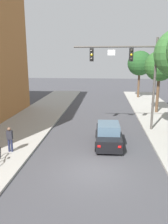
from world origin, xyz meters
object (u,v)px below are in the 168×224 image
Objects in this scene: car_lead_black at (108,135)px; street_tree_farthest at (140,63)px; traffic_signal_mast at (132,67)px; street_tree_third at (160,66)px; pedestrian_sidewalk_left_walker at (10,138)px.

car_lead_black is 0.60× the size of street_tree_farthest.
car_lead_black is at bearing -117.40° from traffic_signal_mast.
street_tree_farthest reaches higher than car_lead_black.
street_tree_third is (3.72, 6.50, -0.11)m from traffic_signal_mast.
pedestrian_sidewalk_left_walker is at bearing -116.63° from street_tree_farthest.
car_lead_black is at bearing -103.66° from street_tree_farthest.
traffic_signal_mast is at bearing 62.60° from car_lead_black.
traffic_signal_mast reaches higher than street_tree_third.
street_tree_third is (11.82, 12.22, 4.17)m from pedestrian_sidewalk_left_walker.
traffic_signal_mast reaches higher than car_lead_black.
street_tree_farthest reaches higher than pedestrian_sidewalk_left_walker.
street_tree_third is (5.53, 10.00, 4.51)m from car_lead_black.
street_tree_third is at bearing 61.06° from car_lead_black.
pedestrian_sidewalk_left_walker is at bearing -144.82° from traffic_signal_mast.
pedestrian_sidewalk_left_walker is at bearing -160.61° from car_lead_black.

